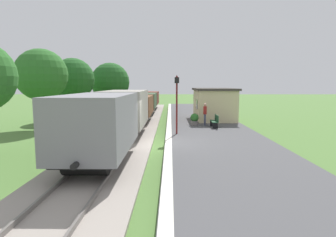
# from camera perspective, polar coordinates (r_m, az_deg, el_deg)

# --- Properties ---
(ground_plane) EXTENTS (160.00, 160.00, 0.00)m
(ground_plane) POSITION_cam_1_polar(r_m,az_deg,el_deg) (15.25, -1.41, -5.80)
(ground_plane) COLOR #517A38
(platform_slab) EXTENTS (6.00, 60.00, 0.25)m
(platform_slab) POSITION_cam_1_polar(r_m,az_deg,el_deg) (15.45, 10.59, -5.28)
(platform_slab) COLOR #4C4C4F
(platform_slab) RESTS_ON ground
(platform_edge_stripe) EXTENTS (0.36, 60.00, 0.01)m
(platform_edge_stripe) POSITION_cam_1_polar(r_m,az_deg,el_deg) (15.19, 0.11, -4.87)
(platform_edge_stripe) COLOR silver
(platform_edge_stripe) RESTS_ON platform_slab
(track_ballast) EXTENTS (3.80, 60.00, 0.12)m
(track_ballast) POSITION_cam_1_polar(r_m,az_deg,el_deg) (15.50, -10.35, -5.48)
(track_ballast) COLOR #9E9389
(track_ballast) RESTS_ON ground
(rail_near) EXTENTS (0.07, 60.00, 0.14)m
(rail_near) POSITION_cam_1_polar(r_m,az_deg,el_deg) (15.35, -7.71, -5.05)
(rail_near) COLOR slate
(rail_near) RESTS_ON track_ballast
(rail_far) EXTENTS (0.07, 60.00, 0.14)m
(rail_far) POSITION_cam_1_polar(r_m,az_deg,el_deg) (15.62, -12.96, -4.96)
(rail_far) COLOR slate
(rail_far) RESTS_ON track_ballast
(freight_train) EXTENTS (2.50, 32.60, 2.72)m
(freight_train) POSITION_cam_1_polar(r_m,az_deg,el_deg) (23.58, -6.58, 2.45)
(freight_train) COLOR gray
(freight_train) RESTS_ON rail_near
(station_hut) EXTENTS (3.50, 5.80, 2.78)m
(station_hut) POSITION_cam_1_polar(r_m,az_deg,el_deg) (25.42, 9.33, 3.02)
(station_hut) COLOR beige
(station_hut) RESTS_ON platform_slab
(bench_near_hut) EXTENTS (0.42, 1.50, 0.91)m
(bench_near_hut) POSITION_cam_1_polar(r_m,az_deg,el_deg) (20.66, 9.58, -0.48)
(bench_near_hut) COLOR #1E4C2D
(bench_near_hut) RESTS_ON platform_slab
(person_waiting) EXTENTS (0.31, 0.42, 1.71)m
(person_waiting) POSITION_cam_1_polar(r_m,az_deg,el_deg) (21.50, 7.58, 1.09)
(person_waiting) COLOR #474C66
(person_waiting) RESTS_ON platform_slab
(potted_planter) EXTENTS (0.64, 0.64, 0.92)m
(potted_planter) POSITION_cam_1_polar(r_m,az_deg,el_deg) (21.46, 5.44, -0.14)
(potted_planter) COLOR slate
(potted_planter) RESTS_ON platform_slab
(lamp_post_near) EXTENTS (0.28, 0.28, 3.70)m
(lamp_post_near) POSITION_cam_1_polar(r_m,az_deg,el_deg) (17.48, 1.81, 5.11)
(lamp_post_near) COLOR #591414
(lamp_post_near) RESTS_ON platform_slab
(tree_trackside_mid) EXTENTS (3.85, 3.85, 6.02)m
(tree_trackside_mid) POSITION_cam_1_polar(r_m,az_deg,el_deg) (23.13, -24.47, 8.12)
(tree_trackside_mid) COLOR #4C3823
(tree_trackside_mid) RESTS_ON ground
(tree_trackside_far) EXTENTS (3.96, 3.96, 5.83)m
(tree_trackside_far) POSITION_cam_1_polar(r_m,az_deg,el_deg) (28.00, -18.84, 7.60)
(tree_trackside_far) COLOR #4C3823
(tree_trackside_far) RESTS_ON ground
(tree_field_left) EXTENTS (4.29, 4.29, 5.77)m
(tree_field_left) POSITION_cam_1_polar(r_m,az_deg,el_deg) (32.21, -11.71, 7.31)
(tree_field_left) COLOR #4C3823
(tree_field_left) RESTS_ON ground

